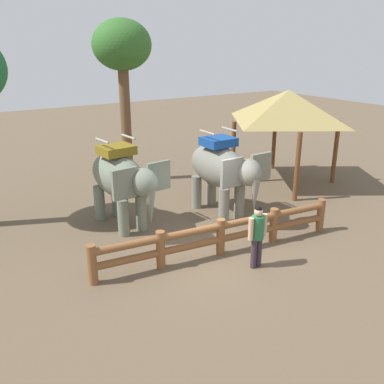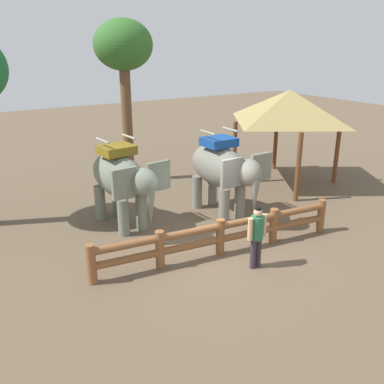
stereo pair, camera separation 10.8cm
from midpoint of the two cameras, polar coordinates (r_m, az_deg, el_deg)
ground_plane at (r=12.14m, az=3.39°, el=-7.92°), size 60.00×60.00×0.00m
log_fence at (r=11.70m, az=4.11°, el=-5.74°), size 7.33×1.09×1.05m
elephant_near_left at (r=13.23m, az=-9.28°, el=1.81°), size 1.91×3.38×2.88m
elephant_center at (r=14.00m, az=4.35°, el=3.11°), size 1.93×3.38×2.91m
tourist_woman_in_black at (r=11.00m, az=9.05°, el=-5.48°), size 0.61×0.35×1.71m
thatched_shelter at (r=17.47m, az=13.22°, el=11.21°), size 4.88×4.88×3.84m
tree_far_left at (r=17.45m, az=-9.09°, el=18.34°), size 2.31×2.31×6.49m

